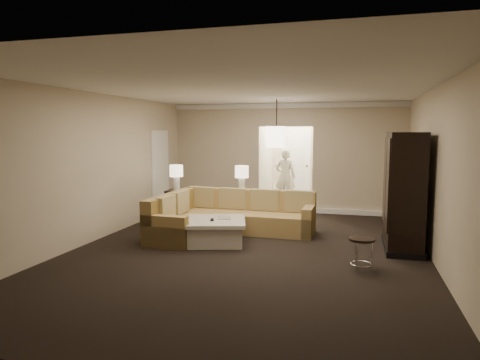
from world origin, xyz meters
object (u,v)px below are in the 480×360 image
(armoire, at_px, (403,194))
(person, at_px, (285,174))
(sectional_sofa, at_px, (224,217))
(console_table, at_px, (209,204))
(drink_table, at_px, (362,247))
(coffee_table, at_px, (215,231))

(armoire, distance_m, person, 4.81)
(sectional_sofa, xyz_separation_m, person, (0.65, 3.70, 0.54))
(console_table, height_order, drink_table, console_table)
(armoire, distance_m, drink_table, 1.71)
(sectional_sofa, bearing_deg, coffee_table, -83.93)
(armoire, relative_size, drink_table, 4.24)
(sectional_sofa, distance_m, coffee_table, 0.77)
(person, bearing_deg, sectional_sofa, 83.48)
(console_table, relative_size, armoire, 0.96)
(coffee_table, distance_m, person, 4.54)
(console_table, relative_size, person, 1.11)
(sectional_sofa, bearing_deg, armoire, -3.27)
(sectional_sofa, relative_size, person, 1.64)
(sectional_sofa, distance_m, drink_table, 3.16)
(sectional_sofa, distance_m, console_table, 1.02)
(coffee_table, distance_m, drink_table, 2.77)
(sectional_sofa, height_order, person, person)
(armoire, bearing_deg, sectional_sofa, 175.71)
(coffee_table, height_order, armoire, armoire)
(drink_table, bearing_deg, coffee_table, 160.54)
(coffee_table, distance_m, console_table, 1.72)
(sectional_sofa, relative_size, coffee_table, 2.14)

